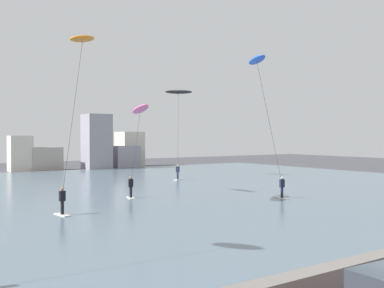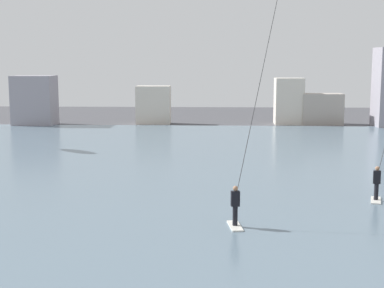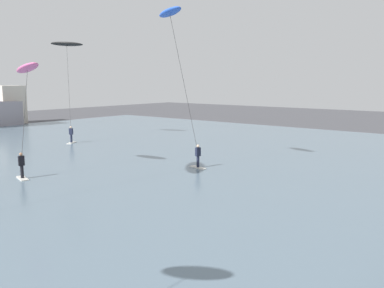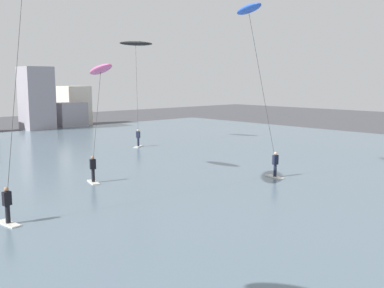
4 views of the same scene
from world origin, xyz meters
name	(u,v)px [view 3 (image 3 of 4)]	position (x,y,z in m)	size (l,w,h in m)	color
kitesurfer_blue	(174,32)	(13.07, 19.71, 9.26)	(2.84, 3.31, 10.68)	silver
kitesurfer_pink	(27,79)	(6.45, 26.38, 6.22)	(2.56, 3.48, 7.28)	silver
kitesurfer_black	(67,51)	(17.42, 37.73, 9.11)	(3.71, 5.05, 10.03)	silver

